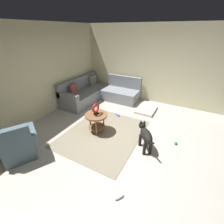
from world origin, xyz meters
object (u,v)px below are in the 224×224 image
(armchair, at_px, (18,146))
(dog_toy_bone, at_px, (119,197))
(side_table, at_px, (96,118))
(dog, at_px, (145,135))
(dog_toy_ball, at_px, (176,143))
(dog_toy_rope, at_px, (118,115))
(torus_sculpture, at_px, (96,109))
(sectional_couch, at_px, (99,93))
(dog_bed_mat, at_px, (146,110))

(armchair, bearing_deg, dog_toy_bone, -56.67)
(armchair, height_order, side_table, armchair)
(dog, distance_m, dog_toy_ball, 0.88)
(dog, distance_m, dog_toy_rope, 1.68)
(armchair, relative_size, dog_toy_rope, 5.61)
(dog, relative_size, dog_toy_bone, 3.95)
(torus_sculpture, bearing_deg, sectional_couch, 31.26)
(torus_sculpture, bearing_deg, side_table, 90.00)
(dog_toy_ball, bearing_deg, dog_toy_rope, 72.90)
(sectional_couch, relative_size, dog_bed_mat, 2.81)
(sectional_couch, bearing_deg, dog_toy_ball, -113.77)
(armchair, height_order, dog_toy_bone, armchair)
(side_table, relative_size, dog_toy_ball, 7.97)
(dog, bearing_deg, dog_bed_mat, 69.06)
(dog_bed_mat, bearing_deg, torus_sculpture, 155.46)
(armchair, height_order, dog_toy_ball, armchair)
(dog_bed_mat, xyz_separation_m, dog, (-1.86, -0.52, 0.33))
(sectional_couch, xyz_separation_m, dog_toy_rope, (-0.79, -1.23, -0.26))
(side_table, distance_m, dog_toy_ball, 2.09)
(sectional_couch, distance_m, torus_sculpture, 2.18)
(sectional_couch, bearing_deg, dog_bed_mat, -90.16)
(torus_sculpture, bearing_deg, dog, -91.66)
(dog_bed_mat, distance_m, dog_toy_bone, 3.30)
(armchair, xyz_separation_m, side_table, (1.61, -0.93, 0.09))
(dog_toy_ball, relative_size, dog_toy_bone, 0.42)
(sectional_couch, height_order, dog_bed_mat, sectional_couch)
(torus_sculpture, height_order, dog_bed_mat, torus_sculpture)
(side_table, height_order, dog_toy_rope, side_table)
(sectional_couch, relative_size, dog_toy_ball, 29.88)
(side_table, xyz_separation_m, torus_sculpture, (0.00, -0.00, 0.29))
(dog, height_order, dog_toy_rope, dog)
(dog_toy_ball, xyz_separation_m, dog_toy_rope, (0.58, 1.88, -0.01))
(armchair, relative_size, dog_toy_ball, 13.15)
(sectional_couch, height_order, dog, sectional_couch)
(side_table, bearing_deg, sectional_couch, 31.26)
(armchair, xyz_separation_m, dog_toy_rope, (2.65, -1.04, -0.30))
(side_table, xyz_separation_m, dog_bed_mat, (1.82, -0.83, -0.37))
(torus_sculpture, xyz_separation_m, dog_toy_rope, (1.04, -0.12, -0.69))
(armchair, bearing_deg, dog_toy_ball, -25.95)
(side_table, bearing_deg, armchair, 150.10)
(dog_toy_ball, bearing_deg, torus_sculpture, 102.90)
(sectional_couch, bearing_deg, dog, -127.14)
(dog_toy_bone, bearing_deg, sectional_couch, 37.35)
(dog_toy_rope, bearing_deg, torus_sculpture, 173.55)
(torus_sculpture, bearing_deg, dog_toy_ball, -77.10)
(dog, xyz_separation_m, dog_toy_bone, (-1.39, -0.02, -0.35))
(dog, relative_size, dog_toy_ball, 9.44)
(dog_bed_mat, distance_m, dog_toy_ball, 1.80)
(torus_sculpture, relative_size, dog_toy_ball, 4.33)
(armchair, distance_m, dog_toy_ball, 3.60)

